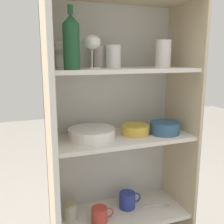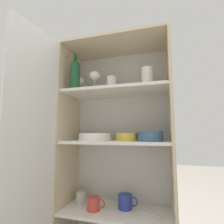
{
  "view_description": "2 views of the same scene",
  "coord_description": "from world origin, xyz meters",
  "px_view_note": "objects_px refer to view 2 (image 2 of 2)",
  "views": [
    {
      "loc": [
        -0.52,
        -1.11,
        1.19
      ],
      "look_at": [
        -0.05,
        0.19,
        0.89
      ],
      "focal_mm": 42.0,
      "sensor_mm": 36.0,
      "label": 1
    },
    {
      "loc": [
        0.32,
        -1.06,
        0.81
      ],
      "look_at": [
        -0.03,
        0.17,
        0.97
      ],
      "focal_mm": 28.0,
      "sensor_mm": 36.0,
      "label": 2
    }
  ],
  "objects_px": {
    "coffee_mug_primary": "(94,204)",
    "storage_jar": "(81,197)",
    "wine_bottle": "(75,74)",
    "mixing_bowl_large": "(150,136)",
    "serving_bowl_small": "(127,137)",
    "plate_stack_white": "(95,137)"
  },
  "relations": [
    {
      "from": "plate_stack_white",
      "to": "storage_jar",
      "type": "distance_m",
      "value": 0.47
    },
    {
      "from": "wine_bottle",
      "to": "serving_bowl_small",
      "type": "distance_m",
      "value": 0.59
    },
    {
      "from": "plate_stack_white",
      "to": "mixing_bowl_large",
      "type": "xyz_separation_m",
      "value": [
        0.41,
        -0.06,
        0.01
      ]
    },
    {
      "from": "serving_bowl_small",
      "to": "storage_jar",
      "type": "xyz_separation_m",
      "value": [
        -0.37,
        0.05,
        -0.45
      ]
    },
    {
      "from": "storage_jar",
      "to": "mixing_bowl_large",
      "type": "bearing_deg",
      "value": -9.72
    },
    {
      "from": "wine_bottle",
      "to": "storage_jar",
      "type": "distance_m",
      "value": 0.92
    },
    {
      "from": "coffee_mug_primary",
      "to": "storage_jar",
      "type": "relative_size",
      "value": 1.37
    },
    {
      "from": "wine_bottle",
      "to": "serving_bowl_small",
      "type": "bearing_deg",
      "value": 16.02
    },
    {
      "from": "wine_bottle",
      "to": "coffee_mug_primary",
      "type": "xyz_separation_m",
      "value": [
        0.14,
        0.06,
        -0.91
      ]
    },
    {
      "from": "coffee_mug_primary",
      "to": "storage_jar",
      "type": "xyz_separation_m",
      "value": [
        -0.14,
        0.1,
        0.0
      ]
    },
    {
      "from": "plate_stack_white",
      "to": "coffee_mug_primary",
      "type": "bearing_deg",
      "value": -72.39
    },
    {
      "from": "plate_stack_white",
      "to": "storage_jar",
      "type": "height_order",
      "value": "plate_stack_white"
    },
    {
      "from": "mixing_bowl_large",
      "to": "storage_jar",
      "type": "xyz_separation_m",
      "value": [
        -0.53,
        0.09,
        -0.46
      ]
    },
    {
      "from": "plate_stack_white",
      "to": "mixing_bowl_large",
      "type": "height_order",
      "value": "mixing_bowl_large"
    },
    {
      "from": "mixing_bowl_large",
      "to": "plate_stack_white",
      "type": "bearing_deg",
      "value": 171.98
    },
    {
      "from": "coffee_mug_primary",
      "to": "serving_bowl_small",
      "type": "bearing_deg",
      "value": 11.94
    },
    {
      "from": "wine_bottle",
      "to": "mixing_bowl_large",
      "type": "relative_size",
      "value": 1.66
    },
    {
      "from": "plate_stack_white",
      "to": "serving_bowl_small",
      "type": "relative_size",
      "value": 1.63
    },
    {
      "from": "coffee_mug_primary",
      "to": "plate_stack_white",
      "type": "bearing_deg",
      "value": 107.61
    },
    {
      "from": "serving_bowl_small",
      "to": "coffee_mug_primary",
      "type": "relative_size",
      "value": 1.21
    },
    {
      "from": "wine_bottle",
      "to": "plate_stack_white",
      "type": "relative_size",
      "value": 1.1
    },
    {
      "from": "wine_bottle",
      "to": "serving_bowl_small",
      "type": "xyz_separation_m",
      "value": [
        0.36,
        0.1,
        -0.46
      ]
    }
  ]
}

